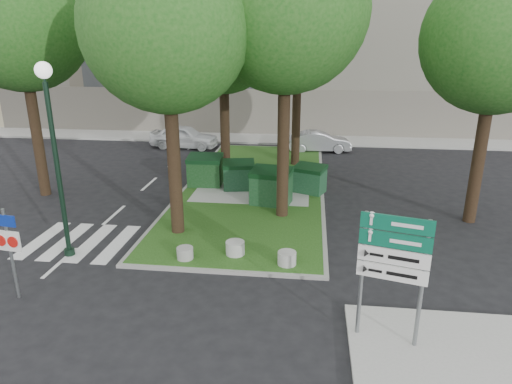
# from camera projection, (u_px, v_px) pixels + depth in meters

# --- Properties ---
(ground) EXTENTS (120.00, 120.00, 0.00)m
(ground) POSITION_uv_depth(u_px,v_px,m) (204.00, 271.00, 13.45)
(ground) COLOR black
(ground) RESTS_ON ground
(median_island) EXTENTS (6.00, 16.00, 0.12)m
(median_island) POSITION_uv_depth(u_px,v_px,m) (254.00, 187.00, 20.90)
(median_island) COLOR #1E4914
(median_island) RESTS_ON ground
(median_kerb) EXTENTS (6.30, 16.30, 0.10)m
(median_kerb) POSITION_uv_depth(u_px,v_px,m) (254.00, 187.00, 20.90)
(median_kerb) COLOR gray
(median_kerb) RESTS_ON ground
(sidewalk_corner) EXTENTS (5.00, 4.00, 0.12)m
(sidewalk_corner) POSITION_uv_depth(u_px,v_px,m) (474.00, 368.00, 9.40)
(sidewalk_corner) COLOR #999993
(sidewalk_corner) RESTS_ON ground
(building_sidewalk) EXTENTS (42.00, 3.00, 0.12)m
(building_sidewalk) POSITION_uv_depth(u_px,v_px,m) (266.00, 139.00, 30.83)
(building_sidewalk) COLOR #999993
(building_sidewalk) RESTS_ON ground
(zebra_crossing) EXTENTS (5.00, 3.00, 0.01)m
(zebra_crossing) POSITION_uv_depth(u_px,v_px,m) (105.00, 243.00, 15.29)
(zebra_crossing) COLOR silver
(zebra_crossing) RESTS_ON ground
(apartment_building) EXTENTS (41.00, 12.00, 16.00)m
(apartment_building) POSITION_uv_depth(u_px,v_px,m) (276.00, 18.00, 35.34)
(apartment_building) COLOR beige
(apartment_building) RESTS_ON ground
(tree_median_near_left) EXTENTS (5.20, 5.20, 10.53)m
(tree_median_near_left) POSITION_uv_depth(u_px,v_px,m) (168.00, 10.00, 13.68)
(tree_median_near_left) COLOR black
(tree_median_near_left) RESTS_ON ground
(tree_median_mid) EXTENTS (4.80, 4.80, 9.99)m
(tree_median_mid) POSITION_uv_depth(u_px,v_px,m) (225.00, 27.00, 19.84)
(tree_median_mid) COLOR black
(tree_median_mid) RESTS_ON ground
(tree_street_left) EXTENTS (5.40, 5.40, 11.00)m
(tree_street_left) POSITION_uv_depth(u_px,v_px,m) (20.00, 7.00, 17.66)
(tree_street_left) COLOR black
(tree_street_left) RESTS_ON ground
(tree_street_right) EXTENTS (5.00, 5.00, 10.06)m
(tree_street_right) POSITION_uv_depth(u_px,v_px,m) (503.00, 23.00, 14.94)
(tree_street_right) COLOR black
(tree_street_right) RESTS_ON ground
(dumpster_a) EXTENTS (1.57, 1.12, 1.44)m
(dumpster_a) POSITION_uv_depth(u_px,v_px,m) (205.00, 171.00, 20.73)
(dumpster_a) COLOR #0E3411
(dumpster_a) RESTS_ON median_island
(dumpster_b) EXTENTS (1.54, 1.20, 1.30)m
(dumpster_b) POSITION_uv_depth(u_px,v_px,m) (239.00, 175.00, 20.24)
(dumpster_b) COLOR #10371D
(dumpster_b) RESTS_ON median_island
(dumpster_c) EXTENTS (1.79, 1.40, 1.50)m
(dumpster_c) POSITION_uv_depth(u_px,v_px,m) (271.00, 186.00, 18.40)
(dumpster_c) COLOR #103719
(dumpster_c) RESTS_ON median_island
(dumpster_d) EXTENTS (1.58, 1.37, 1.24)m
(dumpster_d) POSITION_uv_depth(u_px,v_px,m) (309.00, 179.00, 19.81)
(dumpster_d) COLOR #133E21
(dumpster_d) RESTS_ON median_island
(bollard_left) EXTENTS (0.50, 0.50, 0.36)m
(bollard_left) POSITION_uv_depth(u_px,v_px,m) (185.00, 253.00, 13.90)
(bollard_left) COLOR gray
(bollard_left) RESTS_ON median_island
(bollard_right) EXTENTS (0.55, 0.55, 0.40)m
(bollard_right) POSITION_uv_depth(u_px,v_px,m) (287.00, 258.00, 13.54)
(bollard_right) COLOR #A5A5A0
(bollard_right) RESTS_ON median_island
(bollard_mid) EXTENTS (0.59, 0.59, 0.42)m
(bollard_mid) POSITION_uv_depth(u_px,v_px,m) (235.00, 248.00, 14.18)
(bollard_mid) COLOR #AAABA5
(bollard_mid) RESTS_ON median_island
(litter_bin) EXTENTS (0.41, 0.41, 0.72)m
(litter_bin) POSITION_uv_depth(u_px,v_px,m) (314.00, 173.00, 21.58)
(litter_bin) COLOR yellow
(litter_bin) RESTS_ON median_island
(street_lamp) EXTENTS (0.47, 0.47, 5.91)m
(street_lamp) POSITION_uv_depth(u_px,v_px,m) (53.00, 140.00, 13.26)
(street_lamp) COLOR black
(street_lamp) RESTS_ON ground
(traffic_sign_pole) EXTENTS (0.75, 0.13, 2.51)m
(traffic_sign_pole) POSITION_uv_depth(u_px,v_px,m) (9.00, 242.00, 11.57)
(traffic_sign_pole) COLOR slate
(traffic_sign_pole) RESTS_ON ground
(directional_sign) EXTENTS (1.44, 0.44, 2.96)m
(directional_sign) POSITION_uv_depth(u_px,v_px,m) (393.00, 259.00, 9.62)
(directional_sign) COLOR slate
(directional_sign) RESTS_ON sidewalk_corner
(car_white) EXTENTS (4.31, 1.99, 1.43)m
(car_white) POSITION_uv_depth(u_px,v_px,m) (184.00, 137.00, 28.35)
(car_white) COLOR silver
(car_white) RESTS_ON ground
(car_silver) EXTENTS (3.90, 1.78, 1.24)m
(car_silver) POSITION_uv_depth(u_px,v_px,m) (319.00, 141.00, 27.43)
(car_silver) COLOR #9C9FA4
(car_silver) RESTS_ON ground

